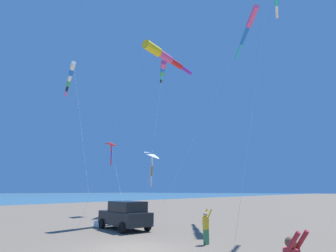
{
  "coord_description": "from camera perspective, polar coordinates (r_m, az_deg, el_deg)",
  "views": [
    {
      "loc": [
        -9.14,
        9.18,
        2.53
      ],
      "look_at": [
        4.85,
        -8.89,
        8.05
      ],
      "focal_mm": 28.81,
      "sensor_mm": 36.0,
      "label": 1
    }
  ],
  "objects": [
    {
      "name": "kite_windsock_orange_high_right",
      "position": [
        38.56,
        -19.95,
        9.97
      ],
      "size": [
        16.99,
        6.79,
        18.45
      ],
      "color": "white",
      "rests_on": "ground_plane"
    },
    {
      "name": "kite_windsock_magenta_far_left",
      "position": [
        29.12,
        16.61,
        19.46
      ],
      "size": [
        4.64,
        15.59,
        19.06
      ],
      "color": "#EF4C93",
      "rests_on": "ground_plane"
    },
    {
      "name": "ground_plane",
      "position": [
        13.19,
        -7.7,
        -24.53
      ],
      "size": [
        600.0,
        600.0,
        0.0
      ],
      "primitive_type": "plane",
      "color": "#756654"
    },
    {
      "name": "cooler_box",
      "position": [
        21.6,
        -14.5,
        -19.34
      ],
      "size": [
        0.62,
        0.42,
        0.42
      ],
      "color": "white",
      "rests_on": "ground_plane"
    },
    {
      "name": "parked_car",
      "position": [
        19.41,
        -9.05,
        -18.09
      ],
      "size": [
        4.62,
        2.89,
        1.85
      ],
      "color": "black",
      "rests_on": "ground_plane"
    },
    {
      "name": "kite_delta_white_trailing",
      "position": [
        31.36,
        -11.91,
        -3.85
      ],
      "size": [
        8.81,
        5.67,
        7.99
      ],
      "color": "red",
      "rests_on": "ground_plane"
    },
    {
      "name": "kite_windsock_yellow_midlevel",
      "position": [
        36.63,
        -1.13,
        11.77
      ],
      "size": [
        8.9,
        12.83,
        18.8
      ],
      "color": "#EF4C93",
      "rests_on": "ground_plane"
    },
    {
      "name": "kite_windsock_long_streamer_right",
      "position": [
        28.07,
        -0.93,
        14.65
      ],
      "size": [
        1.67,
        12.86,
        16.27
      ],
      "color": "yellow",
      "rests_on": "ground_plane"
    },
    {
      "name": "person_child_green_jacket",
      "position": [
        14.24,
        8.03,
        -20.03
      ],
      "size": [
        0.44,
        0.54,
        1.65
      ],
      "color": "#3D7F51",
      "rests_on": "ground_plane"
    },
    {
      "name": "kite_delta_rainbow_low_near",
      "position": [
        24.99,
        -3.26,
        -6.27
      ],
      "size": [
        1.64,
        6.02,
        6.21
      ],
      "color": "white",
      "rests_on": "ground_plane"
    }
  ]
}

